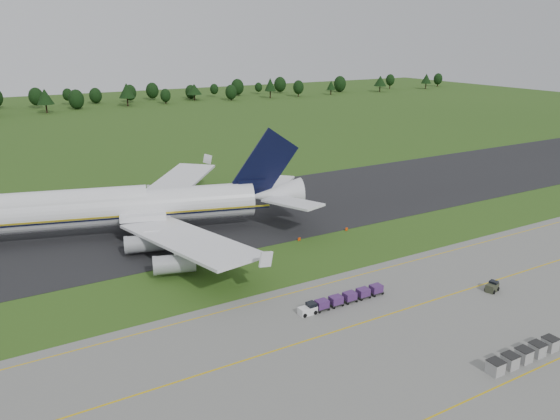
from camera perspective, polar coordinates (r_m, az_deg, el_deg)
ground at (r=90.52m, az=0.83°, el=-5.49°), size 600.00×600.00×0.00m
apron at (r=67.11m, az=16.47°, el=-15.25°), size 300.00×52.00×0.06m
taxiway at (r=113.87m, az=-6.42°, el=-0.61°), size 300.00×40.00×0.08m
apron_markings at (r=71.23m, az=12.34°, el=-12.78°), size 300.00×30.20×0.01m
tree_line at (r=293.93m, az=-23.33°, el=10.68°), size 523.06×23.60×11.94m
aircraft at (r=105.14m, az=-16.47°, el=0.29°), size 68.20×63.86×19.12m
baggage_train at (r=77.25m, az=6.41°, el=-9.25°), size 13.94×1.48×1.42m
utility_cart at (r=86.29m, az=21.28°, el=-7.56°), size 2.36×1.79×1.15m
uld_row at (r=70.45m, az=24.11°, el=-13.67°), size 11.22×1.62×1.60m
edge_markers at (r=99.69m, az=2.02°, el=-3.08°), size 21.94×0.30×0.60m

